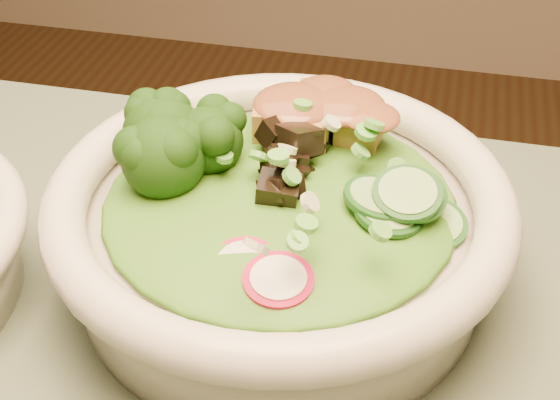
# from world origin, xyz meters

# --- Properties ---
(salad_bowl) EXTENTS (0.31, 0.31, 0.08)m
(salad_bowl) POSITION_xyz_m (0.08, 0.18, 0.79)
(salad_bowl) COLOR beige
(salad_bowl) RESTS_ON dining_table
(lettuce_bed) EXTENTS (0.23, 0.23, 0.03)m
(lettuce_bed) POSITION_xyz_m (0.08, 0.18, 0.82)
(lettuce_bed) COLOR #255B13
(lettuce_bed) RESTS_ON salad_bowl
(broccoli_florets) EXTENTS (0.10, 0.09, 0.05)m
(broccoli_florets) POSITION_xyz_m (0.01, 0.19, 0.84)
(broccoli_florets) COLOR black
(broccoli_florets) RESTS_ON salad_bowl
(radish_slices) EXTENTS (0.13, 0.07, 0.02)m
(radish_slices) POSITION_xyz_m (0.07, 0.11, 0.82)
(radish_slices) COLOR #A40C30
(radish_slices) RESTS_ON salad_bowl
(cucumber_slices) EXTENTS (0.09, 0.09, 0.04)m
(cucumber_slices) POSITION_xyz_m (0.15, 0.17, 0.83)
(cucumber_slices) COLOR #7CAB5F
(cucumber_slices) RESTS_ON salad_bowl
(mushroom_heap) EXTENTS (0.09, 0.09, 0.05)m
(mushroom_heap) POSITION_xyz_m (0.08, 0.20, 0.83)
(mushroom_heap) COLOR black
(mushroom_heap) RESTS_ON salad_bowl
(tofu_cubes) EXTENTS (0.11, 0.08, 0.04)m
(tofu_cubes) POSITION_xyz_m (0.09, 0.26, 0.83)
(tofu_cubes) COLOR #AB8739
(tofu_cubes) RESTS_ON salad_bowl
(peanut_sauce) EXTENTS (0.08, 0.06, 0.02)m
(peanut_sauce) POSITION_xyz_m (0.09, 0.26, 0.85)
(peanut_sauce) COLOR brown
(peanut_sauce) RESTS_ON tofu_cubes
(scallion_garnish) EXTENTS (0.22, 0.22, 0.03)m
(scallion_garnish) POSITION_xyz_m (0.08, 0.18, 0.85)
(scallion_garnish) COLOR #57A93B
(scallion_garnish) RESTS_ON salad_bowl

